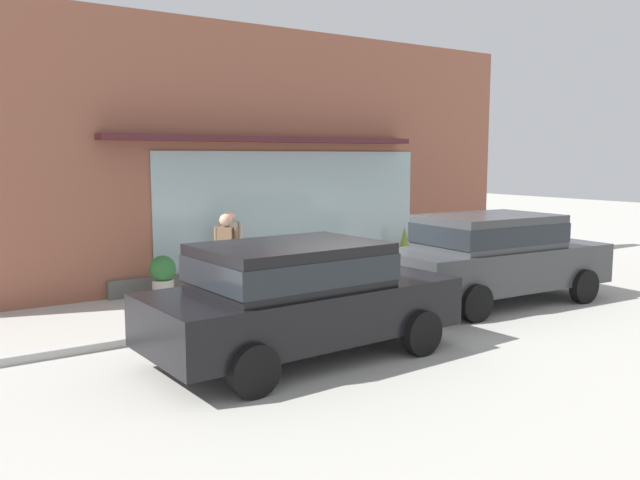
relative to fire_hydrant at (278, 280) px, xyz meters
The scene contains 12 objects.
ground_plane 1.42m from the fire_hydrant, 30.91° to the right, with size 60.00×60.00×0.00m, color #B2AFA8.
curb_strip 1.51m from the fire_hydrant, 37.71° to the right, with size 14.00×0.24×0.12m, color #B2B2AD.
storefront 3.52m from the fire_hydrant, 65.13° to the left, with size 14.00×0.81×5.47m.
fire_hydrant is the anchor object (origin of this frame).
pedestrian_with_handbag 1.07m from the fire_hydrant, 161.95° to the left, with size 0.46×0.51×1.72m.
pedestrian_passerby 1.85m from the fire_hydrant, 91.60° to the left, with size 0.41×0.36×1.63m.
parked_car_black 3.13m from the fire_hydrant, 115.46° to the right, with size 4.37×2.15×1.58m.
parked_car_dark_gray 4.02m from the fire_hydrant, 30.24° to the right, with size 4.51×2.18×1.66m.
potted_plant_window_left 2.30m from the fire_hydrant, 131.82° to the left, with size 0.50×0.50×0.85m.
potted_plant_corner_tall 2.78m from the fire_hydrant, 46.51° to the left, with size 0.50×0.50×0.72m.
potted_plant_window_right 5.11m from the fire_hydrant, 21.87° to the left, with size 0.43×0.43×1.01m.
potted_plant_doorstep 2.00m from the fire_hydrant, 57.60° to the left, with size 0.32×0.32×1.02m.
Camera 1 is at (-7.08, -9.39, 2.73)m, focal length 36.62 mm.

